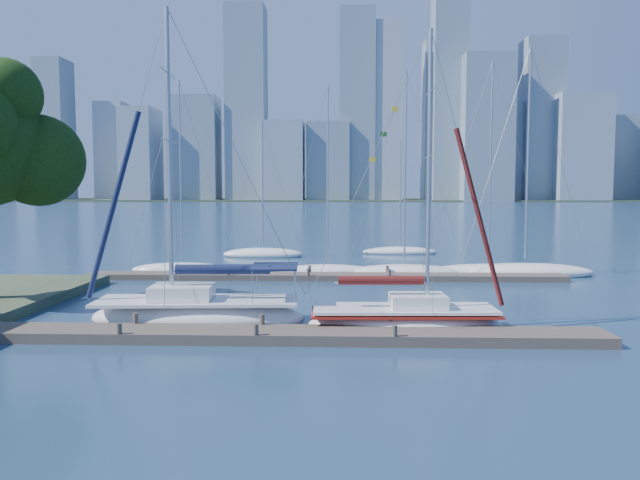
{
  "coord_description": "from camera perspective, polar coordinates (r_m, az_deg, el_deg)",
  "views": [
    {
      "loc": [
        3.14,
        -22.96,
        5.64
      ],
      "look_at": [
        2.15,
        4.0,
        3.46
      ],
      "focal_mm": 35.0,
      "sensor_mm": 36.0,
      "label": 1
    }
  ],
  "objects": [
    {
      "name": "far_shore",
      "position": [
        343.02,
        1.58,
        3.67
      ],
      "size": [
        800.0,
        100.0,
        1.5
      ],
      "primitive_type": "cube",
      "color": "#38472D",
      "rests_on": "ground"
    },
    {
      "name": "bg_boat_3",
      "position": [
        41.42,
        7.71,
        -2.88
      ],
      "size": [
        7.81,
        4.25,
        13.59
      ],
      "rotation": [
        0.0,
        0.0,
        -0.29
      ],
      "color": "white",
      "rests_on": "ground"
    },
    {
      "name": "sailboat_maroon",
      "position": [
        25.41,
        7.74,
        -5.96
      ],
      "size": [
        7.94,
        2.85,
        12.43
      ],
      "rotation": [
        0.0,
        0.0,
        0.04
      ],
      "color": "white",
      "rests_on": "ground"
    },
    {
      "name": "far_dock",
      "position": [
        39.36,
        0.43,
        -3.36
      ],
      "size": [
        30.0,
        1.8,
        0.36
      ],
      "primitive_type": "cube",
      "color": "#453C33",
      "rests_on": "ground"
    },
    {
      "name": "bg_boat_7",
      "position": [
        55.43,
        7.31,
        -1.04
      ],
      "size": [
        6.74,
        2.75,
        10.28
      ],
      "rotation": [
        0.0,
        0.0,
        -0.13
      ],
      "color": "white",
      "rests_on": "ground"
    },
    {
      "name": "bg_boat_4",
      "position": [
        42.85,
        15.13,
        -2.75
      ],
      "size": [
        8.17,
        2.91,
        14.28
      ],
      "rotation": [
        0.0,
        0.0,
        -0.09
      ],
      "color": "white",
      "rests_on": "ground"
    },
    {
      "name": "bg_boat_0",
      "position": [
        43.63,
        -12.48,
        -2.59
      ],
      "size": [
        7.22,
        4.48,
        13.29
      ],
      "rotation": [
        0.0,
        0.0,
        0.38
      ],
      "color": "white",
      "rests_on": "ground"
    },
    {
      "name": "bg_boat_6",
      "position": [
        52.73,
        -5.23,
        -1.26
      ],
      "size": [
        7.13,
        4.49,
        11.76
      ],
      "rotation": [
        0.0,
        0.0,
        -0.36
      ],
      "color": "white",
      "rests_on": "ground"
    },
    {
      "name": "sailboat_navy",
      "position": [
        26.74,
        -11.15,
        -5.44
      ],
      "size": [
        9.2,
        3.49,
        13.65
      ],
      "rotation": [
        0.0,
        0.0,
        0.06
      ],
      "color": "white",
      "rests_on": "ground"
    },
    {
      "name": "near_dock",
      "position": [
        23.81,
        -5.59,
        -8.62
      ],
      "size": [
        26.0,
        2.0,
        0.4
      ],
      "primitive_type": "cube",
      "color": "#453C33",
      "rests_on": "ground"
    },
    {
      "name": "ground",
      "position": [
        23.85,
        -5.58,
        -9.09
      ],
      "size": [
        700.0,
        700.0,
        0.0
      ],
      "primitive_type": "plane",
      "color": "navy",
      "rests_on": "ground"
    },
    {
      "name": "skyline",
      "position": [
        315.05,
        4.78,
        9.87
      ],
      "size": [
        502.04,
        51.31,
        109.15
      ],
      "color": "gray",
      "rests_on": "ground"
    },
    {
      "name": "bg_boat_2",
      "position": [
        41.59,
        0.7,
        -2.84
      ],
      "size": [
        6.97,
        3.91,
        12.75
      ],
      "rotation": [
        0.0,
        0.0,
        -0.3
      ],
      "color": "white",
      "rests_on": "ground"
    },
    {
      "name": "bg_boat_5",
      "position": [
        43.1,
        18.22,
        -2.74
      ],
      "size": [
        9.34,
        4.67,
        15.18
      ],
      "rotation": [
        0.0,
        0.0,
        0.25
      ],
      "color": "white",
      "rests_on": "ground"
    }
  ]
}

